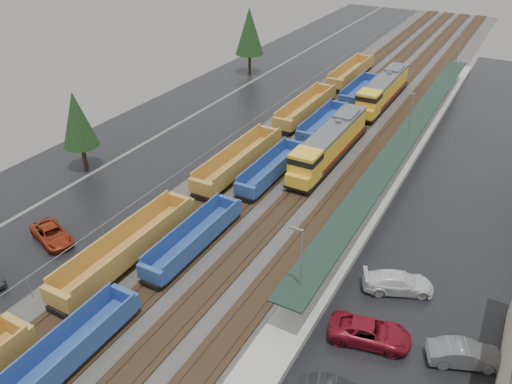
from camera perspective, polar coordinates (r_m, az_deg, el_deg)
ballast_strip at (r=73.11m, az=11.30°, el=8.63°), size 20.00×160.00×0.08m
trackbed at (r=73.07m, az=11.31°, el=8.71°), size 14.60×160.00×0.22m
west_parking_lot at (r=78.53m, az=0.77°, el=10.76°), size 10.00×160.00×0.02m
west_road at (r=83.44m, az=-5.41°, el=11.86°), size 9.00×160.00×0.02m
east_commuter_lot at (r=61.28m, az=25.06°, el=1.63°), size 16.00×100.00×0.02m
station_platform at (r=61.83m, az=16.62°, el=4.38°), size 3.00×80.00×8.00m
chainlink_fence at (r=74.36m, az=4.00°, el=10.83°), size 0.08×160.04×2.02m
tree_west_near at (r=58.50m, az=-19.78°, el=7.80°), size 3.96×3.96×9.00m
tree_west_far at (r=88.63m, az=-0.76°, el=17.90°), size 4.84×4.84×11.00m
locomotive_lead at (r=58.04m, az=8.32°, el=5.35°), size 2.86×18.88×4.27m
locomotive_trail at (r=76.72m, az=14.25°, el=11.14°), size 2.86×18.88×4.27m
well_string_yellow at (r=49.51m, az=-7.36°, el=-0.74°), size 2.83×108.12×2.51m
well_string_blue at (r=49.12m, az=-2.13°, el=-0.94°), size 2.45×86.03×2.17m
parked_car_west_c at (r=48.56m, az=-22.29°, el=-4.51°), size 3.90×5.63×1.43m
parked_car_east_b at (r=36.88m, az=12.87°, el=-15.36°), size 3.76×6.10×1.58m
parked_car_east_c at (r=41.29m, az=15.94°, el=-9.92°), size 4.25×5.91×1.59m
parked_car_east_e at (r=37.35m, az=22.77°, el=-16.74°), size 3.41×5.14×1.60m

